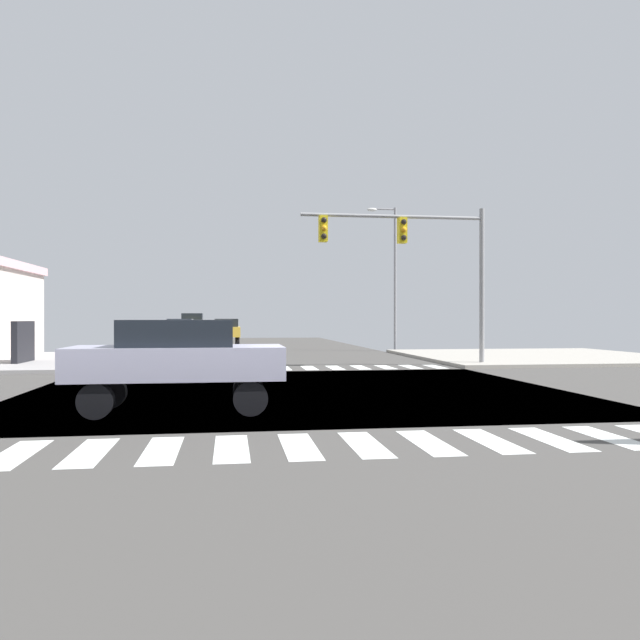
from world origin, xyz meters
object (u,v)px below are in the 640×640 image
at_px(traffic_signal_mast, 412,248).
at_px(sedan_queued_3, 227,330).
at_px(street_lamp, 391,266).
at_px(sedan_farside_2, 177,357).
at_px(sedan_nearside_1, 180,330).
at_px(pickup_crossing_1, 193,325).

bearing_deg(traffic_signal_mast, sedan_queued_3, 111.29).
distance_m(traffic_signal_mast, sedan_queued_3, 20.62).
relative_size(traffic_signal_mast, street_lamp, 0.89).
xyz_separation_m(sedan_farside_2, sedan_queued_3, (0.84, 29.91, 0.00)).
xyz_separation_m(traffic_signal_mast, street_lamp, (2.22, 11.67, 0.28)).
bearing_deg(sedan_nearside_1, sedan_farside_2, 94.26).
xyz_separation_m(street_lamp, pickup_crossing_1, (-12.59, 20.42, -3.70)).
distance_m(sedan_farside_2, pickup_crossing_1, 43.14).
bearing_deg(sedan_nearside_1, sedan_queued_3, -163.69).
height_order(sedan_farside_2, sedan_queued_3, same).
height_order(sedan_nearside_1, sedan_farside_2, same).
distance_m(pickup_crossing_1, sedan_queued_3, 13.51).
bearing_deg(sedan_farside_2, traffic_signal_mast, -36.75).
xyz_separation_m(sedan_farside_2, pickup_crossing_1, (-2.16, 43.08, 0.17)).
distance_m(sedan_farside_2, sedan_queued_3, 29.92).
distance_m(traffic_signal_mast, sedan_nearside_1, 21.12).
xyz_separation_m(traffic_signal_mast, sedan_farside_2, (-8.21, -10.99, -3.60)).
relative_size(sedan_farside_2, pickup_crossing_1, 0.84).
bearing_deg(sedan_farside_2, sedan_nearside_1, 4.26).
bearing_deg(sedan_farside_2, street_lamp, -24.70).
distance_m(sedan_nearside_1, sedan_farside_2, 29.11).
relative_size(traffic_signal_mast, pickup_crossing_1, 1.46).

